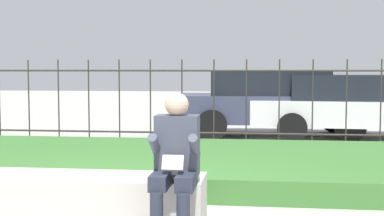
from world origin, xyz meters
name	(u,v)px	position (x,y,z in m)	size (l,w,h in m)	color
stone_bench	(89,200)	(-0.27, 0.00, 0.19)	(2.20, 0.60, 0.44)	beige
person_seated_reader	(175,158)	(0.61, -0.33, 0.67)	(0.42, 0.73, 1.24)	black
grass_berm	(161,163)	(0.00, 2.38, 0.14)	(10.49, 3.36, 0.27)	#3D7533
iron_fence	(182,103)	(0.00, 4.46, 0.84)	(8.49, 0.03, 1.61)	#332D28
car_parked_center	(274,101)	(1.69, 6.76, 0.75)	(4.53, 2.04, 1.42)	#383D56
car_parked_right	(357,105)	(3.38, 6.53, 0.70)	(4.50, 2.15, 1.33)	silver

